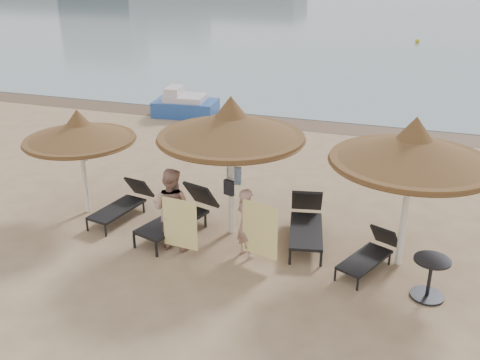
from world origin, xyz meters
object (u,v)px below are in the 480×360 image
object	(u,v)px
lounger_near_left	(181,214)
side_table	(429,279)
lounger_far_right	(371,253)
person_right	(247,218)
lounger_near_right	(306,222)
lounger_far_left	(124,203)
palapa_right	(413,149)
pedal_boat	(185,105)
person_left	(171,202)
palapa_left	(79,131)
palapa_center	(231,126)

from	to	relation	value
lounger_near_left	side_table	xyz separation A→B (m)	(5.24, -0.90, -0.06)
lounger_far_right	person_right	distance (m)	2.53
lounger_far_right	lounger_near_right	bearing A→B (deg)	176.91
lounger_far_left	side_table	bearing A→B (deg)	0.39
palapa_right	pedal_boat	distance (m)	12.23
lounger_near_right	pedal_boat	bearing A→B (deg)	116.79
person_left	lounger_near_right	bearing A→B (deg)	-155.88
palapa_right	lounger_far_left	world-z (taller)	palapa_right
lounger_far_left	lounger_near_left	bearing A→B (deg)	1.49
palapa_right	person_right	distance (m)	3.43
palapa_left	palapa_right	size ratio (longest dim) A/B	0.83
palapa_left	palapa_right	distance (m)	7.24
palapa_left	pedal_boat	size ratio (longest dim) A/B	1.02
lounger_far_right	palapa_right	bearing A→B (deg)	55.56
palapa_left	palapa_center	size ratio (longest dim) A/B	0.82
lounger_far_left	person_left	xyz separation A→B (m)	(1.67, -0.89, 0.66)
palapa_right	side_table	xyz separation A→B (m)	(0.56, -1.01, -2.06)
palapa_left	lounger_near_left	size ratio (longest dim) A/B	1.15
palapa_left	palapa_center	world-z (taller)	palapa_center
palapa_center	person_right	world-z (taller)	palapa_center
lounger_near_left	person_left	size ratio (longest dim) A/B	1.10
lounger_near_right	pedal_boat	world-z (taller)	pedal_boat
palapa_right	lounger_far_left	bearing A→B (deg)	178.95
palapa_center	lounger_near_right	size ratio (longest dim) A/B	1.46
palapa_right	pedal_boat	xyz separation A→B (m)	(-8.47, 8.60, -2.02)
side_table	person_right	xyz separation A→B (m)	(-3.54, 0.34, 0.50)
palapa_right	person_left	world-z (taller)	palapa_right
lounger_far_right	side_table	xyz separation A→B (m)	(1.09, -0.69, 0.04)
palapa_right	lounger_near_left	world-z (taller)	palapa_right
palapa_center	lounger_near_right	xyz separation A→B (m)	(1.63, 0.21, -2.05)
lounger_near_right	person_right	world-z (taller)	person_right
lounger_far_left	side_table	size ratio (longest dim) A/B	2.38
lounger_far_right	person_left	bearing A→B (deg)	-149.77
person_right	palapa_left	bearing A→B (deg)	24.11
person_left	palapa_left	bearing A→B (deg)	-18.15
lounger_far_left	person_right	distance (m)	3.41
palapa_center	lounger_near_left	world-z (taller)	palapa_center
lounger_far_left	lounger_near_left	xyz separation A→B (m)	(1.58, -0.23, 0.07)
palapa_right	lounger_near_left	xyz separation A→B (m)	(-4.68, -0.12, -2.00)
lounger_far_right	pedal_boat	bearing A→B (deg)	155.59
lounger_far_left	side_table	world-z (taller)	lounger_far_left
lounger_far_right	person_right	world-z (taller)	person_right
palapa_left	person_right	xyz separation A→B (m)	(4.25, -0.75, -1.15)
palapa_left	palapa_center	xyz separation A→B (m)	(3.62, 0.12, 0.44)
person_left	person_right	world-z (taller)	person_left
person_left	person_right	xyz separation A→B (m)	(1.61, 0.10, -0.15)
person_right	side_table	bearing A→B (deg)	-151.26
palapa_center	palapa_left	bearing A→B (deg)	-178.03
lounger_near_right	person_left	xyz separation A→B (m)	(-2.61, -1.18, 0.61)
person_right	pedal_boat	bearing A→B (deg)	-25.22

